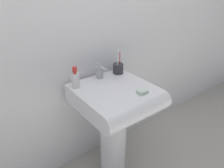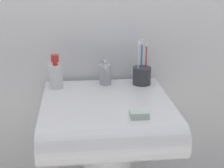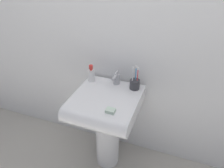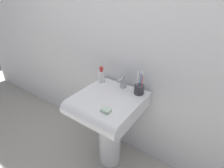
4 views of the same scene
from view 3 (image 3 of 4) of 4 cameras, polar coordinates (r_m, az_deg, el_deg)
name	(u,v)px [view 3 (image 3 of 4)]	position (r m, az deg, el deg)	size (l,w,h in m)	color
ground_plane	(108,159)	(2.14, -1.11, -19.04)	(6.00, 6.00, 0.00)	#ADA89E
wall_back	(120,22)	(1.67, 2.08, 15.95)	(5.00, 0.05, 2.40)	white
sink_pedestal	(107,136)	(1.91, -1.21, -13.38)	(0.20, 0.20, 0.60)	white
sink_basin	(104,105)	(1.64, -1.98, -5.61)	(0.49, 0.53, 0.12)	white
faucet	(116,79)	(1.74, 1.09, 1.43)	(0.05, 0.12, 0.10)	#B7B7BC
toothbrush_cup	(135,84)	(1.70, 5.95, 0.05)	(0.08, 0.08, 0.19)	#38383D
soap_bottle	(91,75)	(1.79, -5.43, 2.47)	(0.05, 0.05, 0.14)	white
bar_soap	(110,111)	(1.47, -0.41, -6.96)	(0.06, 0.05, 0.02)	silver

